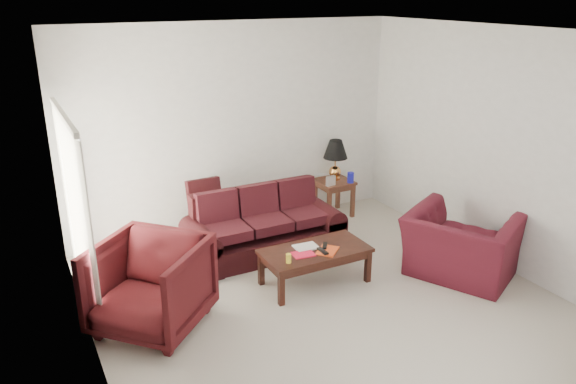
% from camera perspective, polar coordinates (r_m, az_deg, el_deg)
% --- Properties ---
extents(floor, '(5.00, 5.00, 0.00)m').
position_cam_1_polar(floor, '(6.66, 3.45, -10.77)').
color(floor, beige).
rests_on(floor, ground).
extents(blinds, '(0.10, 2.00, 2.16)m').
position_cam_1_polar(blinds, '(6.63, -20.82, -1.88)').
color(blinds, silver).
rests_on(blinds, ground).
extents(sofa, '(2.14, 0.99, 0.86)m').
position_cam_1_polar(sofa, '(7.53, -2.43, -3.26)').
color(sofa, black).
rests_on(sofa, ground).
extents(throw_pillow, '(0.47, 0.24, 0.48)m').
position_cam_1_polar(throw_pillow, '(7.81, -8.51, -0.35)').
color(throw_pillow, black).
rests_on(throw_pillow, sofa).
extents(end_table, '(0.54, 0.54, 0.57)m').
position_cam_1_polar(end_table, '(8.90, 4.67, -0.58)').
color(end_table, '#4E2A1A').
rests_on(end_table, ground).
extents(table_lamp, '(0.45, 0.45, 0.63)m').
position_cam_1_polar(table_lamp, '(8.77, 4.83, 3.27)').
color(table_lamp, '#E69948').
rests_on(table_lamp, end_table).
extents(clock, '(0.16, 0.07, 0.15)m').
position_cam_1_polar(clock, '(8.55, 4.36, 1.14)').
color(clock, white).
rests_on(clock, end_table).
extents(blue_canister, '(0.11, 0.11, 0.16)m').
position_cam_1_polar(blue_canister, '(8.71, 6.37, 1.48)').
color(blue_canister, '#1C1CB9').
rests_on(blue_canister, end_table).
extents(picture_frame, '(0.14, 0.18, 0.06)m').
position_cam_1_polar(picture_frame, '(8.80, 3.31, 1.78)').
color(picture_frame, white).
rests_on(picture_frame, end_table).
extents(floor_lamp, '(0.35, 0.35, 1.74)m').
position_cam_1_polar(floor_lamp, '(7.38, -20.52, -1.39)').
color(floor_lamp, white).
rests_on(floor_lamp, ground).
extents(armchair_left, '(1.50, 1.50, 0.98)m').
position_cam_1_polar(armchair_left, '(6.08, -13.84, -9.23)').
color(armchair_left, '#3F0E11').
rests_on(armchair_left, ground).
extents(armchair_right, '(1.55, 1.62, 0.82)m').
position_cam_1_polar(armchair_right, '(7.29, 17.18, -5.21)').
color(armchair_right, '#48101B').
rests_on(armchair_right, ground).
extents(coffee_table, '(1.34, 0.75, 0.45)m').
position_cam_1_polar(coffee_table, '(6.88, 2.74, -7.52)').
color(coffee_table, black).
rests_on(coffee_table, ground).
extents(magazine_red, '(0.27, 0.22, 0.01)m').
position_cam_1_polar(magazine_red, '(6.63, 1.55, -6.33)').
color(magazine_red, red).
rests_on(magazine_red, coffee_table).
extents(magazine_white, '(0.30, 0.23, 0.02)m').
position_cam_1_polar(magazine_white, '(6.81, 1.83, -5.60)').
color(magazine_white, silver).
rests_on(magazine_white, coffee_table).
extents(magazine_orange, '(0.36, 0.35, 0.02)m').
position_cam_1_polar(magazine_orange, '(6.73, 4.04, -5.96)').
color(magazine_orange, '#DA4819').
rests_on(magazine_orange, coffee_table).
extents(remote_a, '(0.06, 0.19, 0.02)m').
position_cam_1_polar(remote_a, '(6.67, 3.54, -5.99)').
color(remote_a, black).
rests_on(remote_a, coffee_table).
extents(remote_b, '(0.14, 0.17, 0.02)m').
position_cam_1_polar(remote_b, '(6.81, 3.77, -5.45)').
color(remote_b, black).
rests_on(remote_b, coffee_table).
extents(yellow_glass, '(0.08, 0.08, 0.11)m').
position_cam_1_polar(yellow_glass, '(6.43, 0.06, -6.76)').
color(yellow_glass, yellow).
rests_on(yellow_glass, coffee_table).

